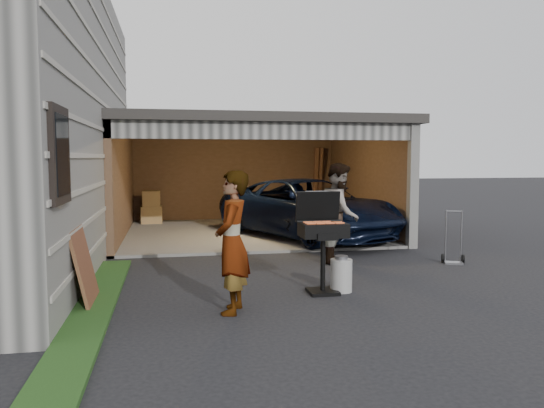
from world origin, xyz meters
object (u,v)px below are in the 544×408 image
(bbq_grill, at_px, (322,233))
(plywood_panel, at_px, (84,267))
(man, at_px, (340,213))
(minivan, at_px, (308,211))
(woman, at_px, (232,242))
(hand_truck, at_px, (453,253))
(propane_tank, at_px, (341,275))

(bbq_grill, xyz_separation_m, plywood_panel, (-3.30, -0.03, -0.36))
(man, bearing_deg, plywood_panel, 138.18)
(minivan, xyz_separation_m, bbq_grill, (-1.09, -4.96, 0.18))
(minivan, xyz_separation_m, woman, (-2.49, -5.70, 0.21))
(hand_truck, bearing_deg, minivan, 142.48)
(man, xyz_separation_m, hand_truck, (2.05, -0.54, -0.75))
(bbq_grill, height_order, propane_tank, bbq_grill)
(propane_tank, height_order, plywood_panel, plywood_panel)
(minivan, xyz_separation_m, hand_truck, (1.93, -3.34, -0.51))
(minivan, xyz_separation_m, propane_tank, (-0.79, -4.95, -0.46))
(plywood_panel, bearing_deg, man, 27.17)
(woman, relative_size, hand_truck, 1.82)
(minivan, distance_m, plywood_panel, 6.65)
(woman, relative_size, man, 0.97)
(woman, bearing_deg, propane_tank, 129.46)
(woman, height_order, hand_truck, woman)
(woman, distance_m, propane_tank, 1.97)
(bbq_grill, bearing_deg, hand_truck, 28.24)
(minivan, bearing_deg, hand_truck, -84.50)
(bbq_grill, distance_m, plywood_panel, 3.32)
(bbq_grill, distance_m, hand_truck, 3.50)
(minivan, relative_size, woman, 2.78)
(minivan, height_order, bbq_grill, bbq_grill)
(hand_truck, bearing_deg, propane_tank, -127.06)
(minivan, distance_m, bbq_grill, 5.08)
(man, distance_m, plywood_panel, 4.82)
(bbq_grill, bearing_deg, man, 65.76)
(minivan, relative_size, bbq_grill, 3.42)
(woman, relative_size, plywood_panel, 1.72)
(plywood_panel, distance_m, hand_truck, 6.55)
(hand_truck, bearing_deg, plywood_panel, -142.95)
(minivan, relative_size, plywood_panel, 4.79)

